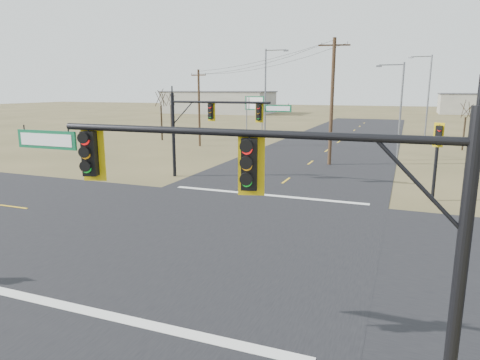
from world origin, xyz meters
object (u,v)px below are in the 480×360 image
(mast_arm_far, at_px, (215,118))
(utility_pole_far, at_px, (199,107))
(highway_sign, at_px, (254,108))
(streetlight_c, at_px, (267,88))
(mast_arm_near, at_px, (244,182))
(utility_pole_near, at_px, (332,101))
(bare_tree_b, at_px, (171,99))
(streetlight_a, at_px, (399,106))
(streetlight_b, at_px, (427,91))
(bare_tree_a, at_px, (161,97))
(pedestal_signal_ne, at_px, (438,144))
(bare_tree_c, at_px, (467,109))

(mast_arm_far, xyz_separation_m, utility_pole_far, (-9.22, 15.96, 0.03))
(highway_sign, height_order, streetlight_c, streetlight_c)
(mast_arm_near, bearing_deg, utility_pole_near, 79.98)
(utility_pole_near, distance_m, utility_pole_far, 17.14)
(utility_pole_near, distance_m, bare_tree_b, 33.11)
(streetlight_a, bearing_deg, streetlight_b, 83.08)
(bare_tree_b, bearing_deg, bare_tree_a, -66.59)
(mast_arm_near, xyz_separation_m, pedestal_signal_ne, (4.71, 18.00, -1.12))
(utility_pole_far, bearing_deg, utility_pole_near, -23.75)
(streetlight_b, relative_size, bare_tree_c, 1.95)
(streetlight_c, bearing_deg, bare_tree_c, -24.73)
(streetlight_b, bearing_deg, mast_arm_far, -86.71)
(streetlight_b, xyz_separation_m, bare_tree_a, (-30.78, -16.89, -0.73))
(mast_arm_near, relative_size, utility_pole_near, 1.00)
(streetlight_a, height_order, bare_tree_c, streetlight_a)
(streetlight_c, bearing_deg, mast_arm_far, -90.27)
(mast_arm_far, relative_size, bare_tree_c, 1.61)
(mast_arm_far, distance_m, utility_pole_near, 11.16)
(pedestal_signal_ne, xyz_separation_m, bare_tree_b, (-34.28, 29.63, 1.65))
(highway_sign, xyz_separation_m, streetlight_a, (18.02, -12.87, 0.94))
(pedestal_signal_ne, distance_m, utility_pole_near, 12.75)
(utility_pole_near, height_order, bare_tree_c, utility_pole_near)
(pedestal_signal_ne, relative_size, streetlight_b, 0.42)
(pedestal_signal_ne, bearing_deg, streetlight_b, 107.38)
(streetlight_a, xyz_separation_m, streetlight_b, (2.95, 22.75, 1.22))
(highway_sign, bearing_deg, streetlight_c, 77.84)
(utility_pole_near, xyz_separation_m, streetlight_b, (8.05, 27.34, 0.68))
(utility_pole_far, bearing_deg, streetlight_b, 40.77)
(utility_pole_far, distance_m, streetlight_a, 20.90)
(bare_tree_b, bearing_deg, streetlight_b, 12.58)
(mast_arm_near, height_order, pedestal_signal_ne, mast_arm_near)
(streetlight_b, bearing_deg, streetlight_a, -72.39)
(bare_tree_b, bearing_deg, pedestal_signal_ne, -40.84)
(utility_pole_near, bearing_deg, pedestal_signal_ne, -52.91)
(mast_arm_near, distance_m, mast_arm_far, 21.14)
(mast_arm_far, distance_m, utility_pole_far, 18.43)
(utility_pole_far, distance_m, bare_tree_c, 28.08)
(utility_pole_far, height_order, streetlight_b, streetlight_b)
(mast_arm_near, distance_m, highway_sign, 48.17)
(mast_arm_near, distance_m, utility_pole_far, 39.55)
(utility_pole_far, bearing_deg, mast_arm_far, -59.97)
(mast_arm_near, height_order, highway_sign, mast_arm_near)
(bare_tree_c, bearing_deg, bare_tree_a, -174.16)
(pedestal_signal_ne, relative_size, bare_tree_a, 0.67)
(bare_tree_a, bearing_deg, streetlight_c, 40.36)
(streetlight_b, height_order, bare_tree_b, streetlight_b)
(streetlight_b, bearing_deg, streetlight_c, -133.94)
(streetlight_c, xyz_separation_m, bare_tree_b, (-14.80, -0.07, -1.53))
(highway_sign, bearing_deg, bare_tree_c, 4.59)
(mast_arm_near, distance_m, bare_tree_c, 42.86)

